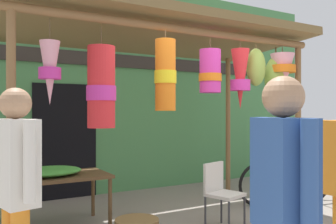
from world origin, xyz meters
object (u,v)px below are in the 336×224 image
object	(u,v)px
flower_heap_on_table	(50,171)
vendor_in_orange	(283,201)
display_table	(49,181)
parked_bicycle	(286,182)
shopper_by_bananas	(15,182)
folding_chair	(220,189)

from	to	relation	value
flower_heap_on_table	vendor_in_orange	bearing A→B (deg)	-80.84
display_table	vendor_in_orange	distance (m)	3.44
display_table	parked_bicycle	size ratio (longest dim) A/B	0.87
display_table	flower_heap_on_table	distance (m)	0.12
vendor_in_orange	shopper_by_bananas	bearing A→B (deg)	130.09
flower_heap_on_table	display_table	bearing A→B (deg)	96.39
flower_heap_on_table	shopper_by_bananas	xyz separation A→B (m)	(-0.66, -1.93, 0.25)
display_table	shopper_by_bananas	world-z (taller)	shopper_by_bananas
display_table	flower_heap_on_table	bearing A→B (deg)	-83.61
shopper_by_bananas	display_table	bearing A→B (deg)	71.46
folding_chair	parked_bicycle	xyz separation A→B (m)	(1.75, 0.47, -0.16)
vendor_in_orange	display_table	bearing A→B (deg)	99.15
vendor_in_orange	shopper_by_bananas	xyz separation A→B (m)	(-1.20, 1.42, -0.02)
vendor_in_orange	flower_heap_on_table	bearing A→B (deg)	99.16
shopper_by_bananas	flower_heap_on_table	bearing A→B (deg)	71.20
display_table	flower_heap_on_table	size ratio (longest dim) A/B	1.77
parked_bicycle	shopper_by_bananas	world-z (taller)	shopper_by_bananas
parked_bicycle	shopper_by_bananas	bearing A→B (deg)	-162.12
folding_chair	vendor_in_orange	distance (m)	2.80
folding_chair	shopper_by_bananas	bearing A→B (deg)	-160.26
folding_chair	vendor_in_orange	xyz separation A→B (m)	(-1.41, -2.36, 0.51)
display_table	folding_chair	size ratio (longest dim) A/B	1.77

